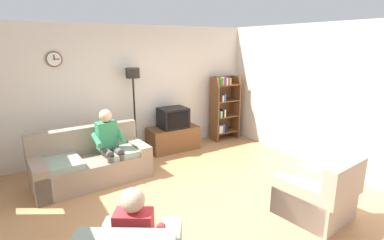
# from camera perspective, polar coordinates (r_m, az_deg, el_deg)

# --- Properties ---
(ground_plane) EXTENTS (12.00, 12.00, 0.00)m
(ground_plane) POSITION_cam_1_polar(r_m,az_deg,el_deg) (4.68, 0.53, -15.51)
(ground_plane) COLOR #B27F51
(back_wall_assembly) EXTENTS (6.20, 0.17, 2.70)m
(back_wall_assembly) POSITION_cam_1_polar(r_m,az_deg,el_deg) (6.55, -11.68, 5.53)
(back_wall_assembly) COLOR silver
(back_wall_assembly) RESTS_ON ground_plane
(right_wall) EXTENTS (0.12, 5.80, 2.70)m
(right_wall) POSITION_cam_1_polar(r_m,az_deg,el_deg) (6.13, 24.12, 3.95)
(right_wall) COLOR silver
(right_wall) RESTS_ON ground_plane
(couch) EXTENTS (1.96, 1.02, 0.90)m
(couch) POSITION_cam_1_polar(r_m,az_deg,el_deg) (5.52, -18.62, -7.85)
(couch) COLOR gray
(couch) RESTS_ON ground_plane
(tv_stand) EXTENTS (1.10, 0.56, 0.52)m
(tv_stand) POSITION_cam_1_polar(r_m,az_deg,el_deg) (6.74, -3.63, -3.49)
(tv_stand) COLOR brown
(tv_stand) RESTS_ON ground_plane
(tv) EXTENTS (0.60, 0.49, 0.44)m
(tv) POSITION_cam_1_polar(r_m,az_deg,el_deg) (6.58, -3.59, 0.44)
(tv) COLOR black
(tv) RESTS_ON tv_stand
(bookshelf) EXTENTS (0.68, 0.36, 1.56)m
(bookshelf) POSITION_cam_1_polar(r_m,az_deg,el_deg) (7.38, 5.92, 2.56)
(bookshelf) COLOR brown
(bookshelf) RESTS_ON ground_plane
(floor_lamp) EXTENTS (0.28, 0.28, 1.85)m
(floor_lamp) POSITION_cam_1_polar(r_m,az_deg,el_deg) (6.23, -11.09, 6.04)
(floor_lamp) COLOR black
(floor_lamp) RESTS_ON ground_plane
(armchair_near_bookshelf) EXTENTS (0.91, 0.98, 0.90)m
(armchair_near_bookshelf) POSITION_cam_1_polar(r_m,az_deg,el_deg) (4.57, 22.67, -13.41)
(armchair_near_bookshelf) COLOR tan
(armchair_near_bookshelf) RESTS_ON ground_plane
(person_on_couch) EXTENTS (0.53, 0.56, 1.24)m
(person_on_couch) POSITION_cam_1_polar(r_m,az_deg,el_deg) (5.35, -15.46, -3.91)
(person_on_couch) COLOR #338C59
(person_on_couch) RESTS_ON ground_plane
(person_in_left_armchair) EXTENTS (0.61, 0.64, 1.12)m
(person_in_left_armchair) POSITION_cam_1_polar(r_m,az_deg,el_deg) (3.04, -10.47, -20.63)
(person_in_left_armchair) COLOR red
(person_in_left_armchair) RESTS_ON ground_plane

